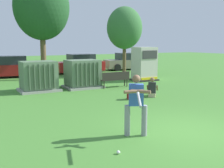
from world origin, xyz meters
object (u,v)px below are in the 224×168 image
Objects in this scene: transformer_west at (39,77)px; backpack at (130,95)px; seated_spectator at (152,89)px; parked_car_right_of_center at (80,64)px; batter at (136,102)px; park_bench at (115,78)px; parked_car_left_of_center at (10,67)px; transformer_mid_west at (83,74)px; generator_enclosure at (144,64)px; sports_ball at (118,152)px; parked_car_rightmost at (127,62)px.

transformer_west is 4.77× the size of backpack.
transformer_west reaches higher than seated_spectator.
batter is at bearing -107.21° from parked_car_right_of_center.
parked_car_left_of_center reaches higher than park_bench.
batter is 0.41× the size of parked_car_right_of_center.
seated_spectator reaches higher than park_bench.
backpack is (2.60, 4.26, -0.76)m from batter.
transformer_west is 8.95m from parked_car_right_of_center.
seated_spectator is at bearing -64.91° from transformer_mid_west.
parked_car_left_of_center is (-7.83, 6.34, -0.38)m from generator_enclosure.
transformer_west is at bearing -175.58° from generator_enclosure.
transformer_west is at bearing 86.82° from sports_ball.
batter is (-1.96, -8.34, 0.19)m from transformer_mid_west.
batter is (0.54, -8.52, 0.19)m from transformer_west.
parked_car_right_of_center is at bearing 78.85° from backpack.
park_bench reaches higher than sports_ball.
generator_enclosure is at bearing 4.42° from transformer_west.
parked_car_right_of_center is at bearing 52.99° from transformer_west.
transformer_mid_west reaches higher than sports_ball.
generator_enclosure reaches higher than transformer_mid_west.
transformer_mid_west is at bearing 98.91° from backpack.
generator_enclosure reaches higher than sports_ball.
generator_enclosure is 1.32× the size of batter.
backpack is at bearing 58.55° from batter.
transformer_west reaches higher than backpack.
backpack is at bearing -101.15° from parked_car_right_of_center.
transformer_mid_west is 7.66m from parked_car_left_of_center.
batter is at bearing -127.20° from generator_enclosure.
sports_ball is at bearing -134.12° from seated_spectator.
parked_car_left_of_center is (0.13, 16.25, 0.71)m from sports_ball.
parked_car_left_of_center is 1.04× the size of parked_car_right_of_center.
transformer_mid_west and parked_car_right_of_center have the same top height.
backpack is (3.14, -4.26, -0.57)m from transformer_west.
transformer_west is 0.48× the size of parked_car_rightmost.
parked_car_right_of_center is at bearing 107.32° from generator_enclosure.
backpack is (-1.27, -0.00, -0.16)m from seated_spectator.
generator_enclosure reaches higher than seated_spectator.
sports_ball is (-4.74, -8.34, -0.49)m from park_bench.
batter reaches higher than park_bench.
transformer_mid_west is 9.68m from sports_ball.
batter reaches higher than parked_car_left_of_center.
seated_spectator is (1.91, -4.08, -0.41)m from transformer_mid_west.
transformer_mid_west reaches higher than backpack.
backpack is 11.73m from parked_car_left_of_center.
parked_car_rightmost is (6.17, 8.43, 0.22)m from park_bench.
parked_car_right_of_center reaches higher than backpack.
parked_car_rightmost is at bearing 53.80° from park_bench.
generator_enclosure is 25.56× the size of sports_ball.
transformer_west is 0.48× the size of parked_car_left_of_center.
backpack is at bearing -81.09° from transformer_mid_west.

